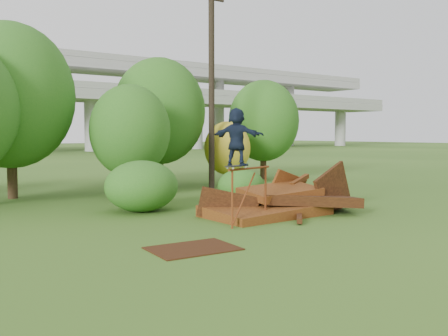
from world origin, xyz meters
TOP-DOWN VIEW (x-y plane):
  - ground at (0.00, 0.00)m, footprint 240.00×240.00m
  - scrap_pile at (1.57, 2.01)m, footprint 5.72×3.30m
  - grind_rail at (-0.48, 1.18)m, footprint 1.91×0.60m
  - skateboard at (-1.09, 1.01)m, footprint 0.85×0.43m
  - skater at (-1.09, 1.01)m, footprint 1.14×1.51m
  - flat_plate at (-3.49, -0.47)m, footprint 2.04×1.54m
  - tree_1 at (-4.58, 11.27)m, footprint 5.06×5.06m
  - tree_2 at (-0.57, 8.79)m, footprint 3.28×3.28m
  - tree_3 at (2.55, 11.97)m, footprint 4.57×4.57m
  - tree_4 at (5.46, 10.25)m, footprint 2.34×2.34m
  - tree_5 at (9.15, 11.74)m, footprint 4.02×4.02m
  - shrub_left at (-1.93, 5.13)m, footprint 2.49×2.30m
  - shrub_right at (2.07, 4.82)m, footprint 1.83×1.68m
  - utility_pole at (4.03, 9.57)m, footprint 1.40×0.28m

SIDE VIEW (x-z plane):
  - ground at x=0.00m, z-range 0.00..0.00m
  - flat_plate at x=-3.49m, z-range 0.00..0.03m
  - scrap_pile at x=1.57m, z-range -0.66..1.38m
  - shrub_right at x=2.07m, z-range 0.00..1.29m
  - shrub_left at x=-1.93m, z-range 0.00..1.73m
  - grind_rail at x=-0.48m, z-range 0.32..1.97m
  - skateboard at x=-1.09m, z-range 1.68..1.77m
  - tree_4 at x=5.46m, z-range 0.26..3.49m
  - skater at x=-1.09m, z-range 1.74..3.33m
  - tree_2 at x=-0.57m, z-range 0.42..5.04m
  - tree_5 at x=9.15m, z-range 0.51..6.15m
  - tree_3 at x=2.55m, z-range 0.54..6.88m
  - tree_1 at x=-4.58m, z-range 0.60..7.64m
  - utility_pole at x=4.03m, z-range 0.07..9.73m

